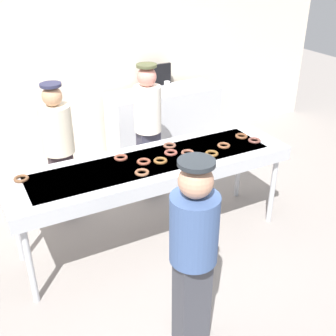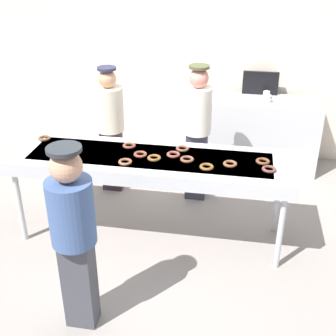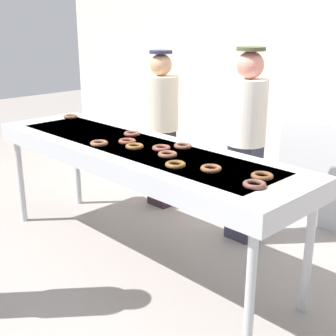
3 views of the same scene
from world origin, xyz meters
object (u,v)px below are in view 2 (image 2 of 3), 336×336
chocolate_donut_8 (173,155)px  menu_display (260,83)px  chocolate_donut_2 (154,158)px  chocolate_donut_9 (263,161)px  chocolate_donut_11 (125,162)px  chocolate_donut_6 (187,159)px  paper_cup_1 (266,95)px  worker_baker (110,124)px  chocolate_donut_4 (140,154)px  chocolate_donut_0 (129,146)px  chocolate_donut_1 (269,169)px  chocolate_donut_7 (207,167)px  paper_cup_0 (267,99)px  customer_waiting (74,231)px  chocolate_donut_10 (182,149)px  prep_counter (256,134)px  fryer_conveyor (150,163)px  chocolate_donut_3 (44,138)px  worker_assistant (197,128)px  chocolate_donut_5 (230,164)px

chocolate_donut_8 → menu_display: 2.19m
chocolate_donut_2 → chocolate_donut_9: same height
chocolate_donut_11 → chocolate_donut_9: bearing=10.5°
chocolate_donut_6 → paper_cup_1: bearing=68.0°
chocolate_donut_6 → worker_baker: (-1.04, 0.93, -0.08)m
chocolate_donut_4 → worker_baker: bearing=122.7°
chocolate_donut_0 → chocolate_donut_9: size_ratio=1.00×
chocolate_donut_1 → chocolate_donut_7: 0.57m
chocolate_donut_11 → paper_cup_0: 2.36m
chocolate_donut_7 → menu_display: (0.49, 2.22, 0.16)m
chocolate_donut_1 → customer_waiting: 1.86m
chocolate_donut_10 → prep_counter: (0.77, 1.63, -0.47)m
chocolate_donut_2 → chocolate_donut_4: same height
fryer_conveyor → chocolate_donut_3: size_ratio=21.01×
chocolate_donut_3 → worker_baker: size_ratio=0.09×
chocolate_donut_0 → menu_display: menu_display is taller
chocolate_donut_9 → customer_waiting: size_ratio=0.08×
worker_baker → paper_cup_1: bearing=-147.6°
worker_assistant → customer_waiting: worker_assistant is taller
chocolate_donut_1 → chocolate_donut_2: (-1.08, 0.04, 0.00)m
prep_counter → chocolate_donut_7: bearing=-103.9°
chocolate_donut_2 → paper_cup_0: bearing=58.6°
customer_waiting → chocolate_donut_8: bearing=63.2°
chocolate_donut_11 → chocolate_donut_0: bearing=98.6°
worker_baker → prep_counter: worker_baker is taller
fryer_conveyor → prep_counter: (1.06, 1.83, -0.38)m
worker_baker → chocolate_donut_1: bearing=155.1°
chocolate_donut_2 → chocolate_donut_10: (0.24, 0.26, 0.00)m
chocolate_donut_10 → customer_waiting: customer_waiting is taller
chocolate_donut_6 → chocolate_donut_9: same height
worker_baker → chocolate_donut_4: bearing=126.8°
chocolate_donut_9 → fryer_conveyor: bearing=-177.6°
worker_baker → fryer_conveyor: bearing=130.9°
chocolate_donut_11 → paper_cup_1: (1.34, 2.07, 0.06)m
chocolate_donut_11 → prep_counter: size_ratio=0.08×
chocolate_donut_6 → chocolate_donut_7: same height
worker_assistant → chocolate_donut_4: bearing=45.5°
chocolate_donut_1 → chocolate_donut_5: bearing=172.8°
prep_counter → chocolate_donut_11: bearing=-121.9°
chocolate_donut_1 → prep_counter: (-0.08, 1.93, -0.47)m
chocolate_donut_2 → menu_display: (1.01, 2.12, 0.16)m
chocolate_donut_0 → customer_waiting: 1.45m
chocolate_donut_11 → worker_baker: (-0.48, 1.09, -0.08)m
chocolate_donut_0 → customer_waiting: bearing=-92.0°
chocolate_donut_0 → paper_cup_0: paper_cup_0 is taller
paper_cup_1 → chocolate_donut_1: bearing=-90.2°
prep_counter → menu_display: bearing=90.0°
chocolate_donut_2 → chocolate_donut_4: (-0.15, 0.05, 0.00)m
chocolate_donut_0 → chocolate_donut_1: 1.42m
chocolate_donut_0 → chocolate_donut_7: 0.89m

